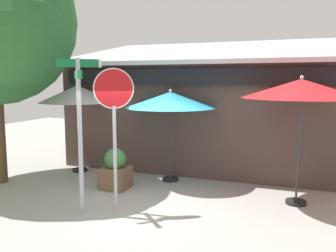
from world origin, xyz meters
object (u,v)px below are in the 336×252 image
at_px(patio_umbrella_ivory_left, 78,94).
at_px(patio_umbrella_teal_center, 170,100).
at_px(patio_umbrella_crimson_right, 301,89).
at_px(stop_sign, 114,112).
at_px(street_sign_post, 80,121).
at_px(sidewalk_planter, 115,170).

bearing_deg(patio_umbrella_ivory_left, patio_umbrella_teal_center, 0.33).
xyz_separation_m(patio_umbrella_ivory_left, patio_umbrella_crimson_right, (6.11, -0.73, 0.22)).
bearing_deg(stop_sign, street_sign_post, -152.91).
height_order(patio_umbrella_crimson_right, sidewalk_planter, patio_umbrella_crimson_right).
relative_size(street_sign_post, patio_umbrella_teal_center, 1.27).
relative_size(street_sign_post, sidewalk_planter, 3.07).
distance_m(patio_umbrella_teal_center, patio_umbrella_crimson_right, 3.33).
xyz_separation_m(stop_sign, patio_umbrella_teal_center, (0.28, 2.53, 0.10)).
bearing_deg(patio_umbrella_crimson_right, stop_sign, -153.11).
bearing_deg(stop_sign, sidewalk_planter, 119.01).
bearing_deg(patio_umbrella_teal_center, patio_umbrella_ivory_left, -179.67).
distance_m(stop_sign, patio_umbrella_teal_center, 2.54).
relative_size(stop_sign, patio_umbrella_ivory_left, 1.12).
distance_m(street_sign_post, stop_sign, 0.70).
xyz_separation_m(patio_umbrella_ivory_left, sidewalk_planter, (1.82, -1.10, -1.84)).
bearing_deg(sidewalk_planter, patio_umbrella_crimson_right, 4.93).
xyz_separation_m(stop_sign, patio_umbrella_crimson_right, (3.51, 1.78, 0.44)).
bearing_deg(street_sign_post, patio_umbrella_ivory_left, 125.23).
bearing_deg(sidewalk_planter, patio_umbrella_ivory_left, 148.77).
distance_m(street_sign_post, patio_umbrella_crimson_right, 4.65).
relative_size(patio_umbrella_crimson_right, sidewalk_planter, 2.75).
distance_m(street_sign_post, sidewalk_planter, 2.25).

